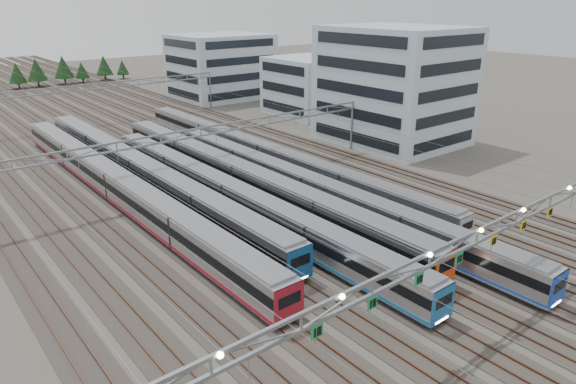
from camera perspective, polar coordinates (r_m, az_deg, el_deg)
ground at (r=43.42m, az=19.05°, el=-13.41°), size 400.00×400.00×0.00m
track_bed at (r=123.86m, az=-23.59°, el=8.79°), size 54.00×260.00×5.42m
train_a at (r=66.14m, az=-18.49°, el=0.72°), size 2.86×67.33×3.72m
train_b at (r=70.58m, az=-16.09°, el=2.25°), size 2.88×65.78×3.75m
train_c at (r=59.78m, az=-6.27°, el=-0.50°), size 2.71×58.05×3.52m
train_d at (r=65.69m, az=-5.19°, el=1.63°), size 2.89×61.44×3.76m
train_e at (r=62.30m, az=2.40°, el=0.46°), size 2.63×60.02×3.42m
train_f at (r=76.41m, az=-2.67°, el=4.27°), size 2.53×68.47×3.29m
gantry_near at (r=39.93m, az=20.34°, el=-5.01°), size 56.36×0.61×8.08m
gantry_mid at (r=68.08m, az=-9.62°, el=5.86°), size 56.36×0.36×8.00m
gantry_far at (r=108.84m, az=-21.68°, el=10.25°), size 56.36×0.36×8.00m
depot_bldg_south at (r=90.61m, az=11.67°, el=11.51°), size 18.00×22.00×19.28m
depot_bldg_mid at (r=111.97m, az=2.27°, el=11.69°), size 14.00×16.00×11.87m
depot_bldg_north at (r=131.96m, az=-7.44°, el=13.68°), size 22.00×18.00×15.33m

